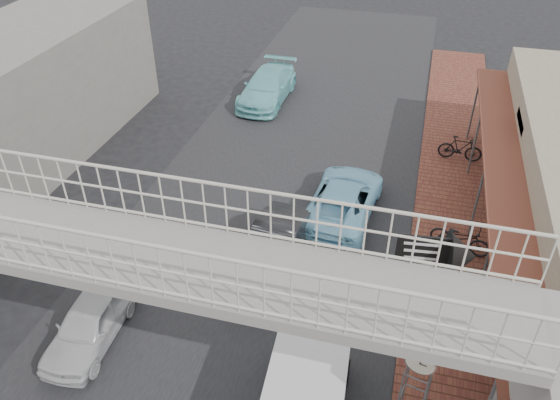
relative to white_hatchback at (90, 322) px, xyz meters
The scene contains 14 objects.
ground 3.99m from the white_hatchback, 36.32° to the left, with size 120.00×120.00×0.00m, color black.
road_strip 3.99m from the white_hatchback, 36.32° to the left, with size 10.00×60.00×0.01m, color black.
sidewalk 11.06m from the white_hatchback, 28.87° to the left, with size 3.00×40.00×0.10m, color brown.
footbridge 4.41m from the white_hatchback, 27.67° to the right, with size 16.40×2.40×6.34m.
building_far_left 11.59m from the white_hatchback, 133.19° to the left, with size 5.00×14.00×5.00m, color gray.
white_hatchback is the anchor object (origin of this frame).
dark_sedan 5.78m from the white_hatchback, 46.29° to the left, with size 1.47×4.21×1.39m, color black.
angkot_curb 9.40m from the white_hatchback, 52.86° to the left, with size 2.20×4.77×1.32m, color #7EBFDB.
angkot_far 15.99m from the white_hatchback, 88.72° to the left, with size 2.05×5.05×1.46m, color #7DD3D8.
angkot_van 6.37m from the white_hatchback, 10.06° to the right, with size 2.03×4.01×1.91m.
motorcycle_near 11.61m from the white_hatchback, 33.24° to the left, with size 0.68×1.95×1.02m, color black.
motorcycle_far 15.69m from the white_hatchback, 51.82° to the left, with size 0.50×1.76×1.06m, color black.
street_clock 8.79m from the white_hatchback, ahead, with size 0.73×0.65×2.85m.
arrow_sign 9.84m from the white_hatchback, 15.83° to the left, with size 2.04×1.31×3.43m.
Camera 1 is at (4.46, -10.76, 11.89)m, focal length 35.00 mm.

